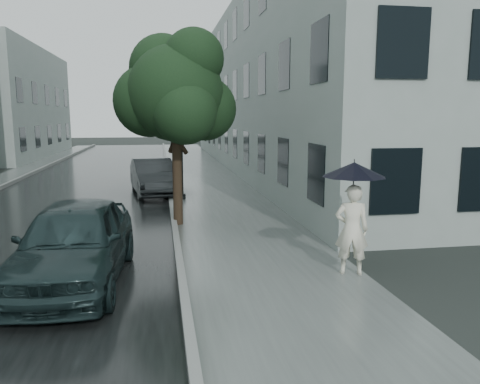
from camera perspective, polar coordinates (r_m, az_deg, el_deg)
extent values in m
plane|color=black|center=(8.95, 3.24, -10.72)|extent=(120.00, 120.00, 0.00)
cube|color=slate|center=(20.54, -3.55, 0.73)|extent=(3.50, 60.00, 0.01)
cube|color=slate|center=(20.41, -8.65, 0.79)|extent=(0.15, 60.00, 0.15)
cube|color=black|center=(20.67, -18.39, 0.32)|extent=(6.85, 60.00, 0.00)
cube|color=gray|center=(28.70, 5.40, 12.15)|extent=(7.00, 36.00, 9.00)
cube|color=black|center=(28.00, -1.65, 12.26)|extent=(0.08, 32.40, 7.20)
cube|color=black|center=(39.12, -22.46, 10.00)|extent=(0.08, 16.20, 6.40)
imported|color=silver|center=(9.29, 13.46, -4.47)|extent=(0.74, 0.60, 1.77)
cylinder|color=black|center=(9.20, 13.59, -0.99)|extent=(0.02, 0.02, 0.90)
cone|color=black|center=(9.12, 13.73, 2.67)|extent=(1.61, 1.61, 0.28)
cylinder|color=black|center=(9.10, 13.77, 3.68)|extent=(0.02, 0.02, 0.08)
cylinder|color=black|center=(9.30, 13.47, -3.91)|extent=(0.03, 0.03, 0.06)
cylinder|color=#332619|center=(13.23, -7.64, 1.68)|extent=(0.26, 0.26, 2.65)
sphere|color=#183116|center=(13.13, -7.86, 11.83)|extent=(2.62, 2.62, 2.62)
sphere|color=#183116|center=(13.47, -4.36, 10.09)|extent=(1.81, 1.81, 1.81)
sphere|color=#183116|center=(13.52, -10.96, 10.84)|extent=(2.02, 2.02, 2.02)
sphere|color=#183116|center=(12.42, -6.78, 9.64)|extent=(1.70, 1.70, 1.70)
sphere|color=#183116|center=(13.77, -9.31, 14.63)|extent=(1.91, 1.91, 1.91)
sphere|color=#183116|center=(13.03, -5.65, 15.88)|extent=(1.63, 1.63, 1.63)
cylinder|color=black|center=(17.22, -7.23, 7.08)|extent=(0.12, 0.12, 4.82)
cylinder|color=black|center=(17.46, -7.08, -0.53)|extent=(0.28, 0.28, 0.20)
cylinder|color=black|center=(17.21, -8.21, 15.10)|extent=(0.50, 0.24, 0.08)
sphere|color=silver|center=(17.10, -9.18, 14.95)|extent=(0.32, 0.32, 0.32)
imported|color=#182728|center=(9.13, -19.53, -5.78)|extent=(2.03, 4.58, 1.53)
imported|color=#272A2C|center=(18.63, -10.52, 1.85)|extent=(2.05, 4.35, 1.38)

